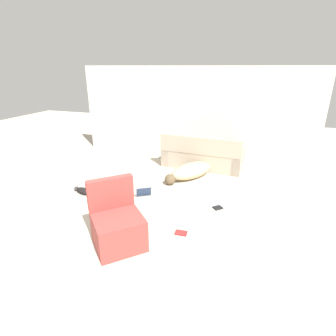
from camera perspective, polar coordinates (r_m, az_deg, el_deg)
The scene contains 9 objects.
ground_plane at distance 3.88m, azimuth -12.22°, elevation -17.97°, with size 20.00×20.00×0.00m, color #BCB29E.
wall_back at distance 7.24m, azimuth 5.17°, elevation 11.64°, with size 6.41×0.06×2.45m.
couch at distance 6.78m, azimuth 7.53°, elevation 2.62°, with size 2.03×1.01×0.86m.
dog at distance 6.04m, azimuth 4.87°, elevation -0.69°, with size 1.04×1.40×0.35m.
cat at distance 5.62m, azimuth -17.96°, elevation -4.74°, with size 0.58×0.26×0.12m.
laptop_open at distance 5.16m, azimuth -5.17°, elevation -5.91°, with size 0.41×0.41×0.23m.
book_red at distance 4.19m, azimuth 2.86°, elevation -13.94°, with size 0.19×0.14×0.02m.
book_black at distance 4.92m, azimuth 10.77°, elevation -8.50°, with size 0.20×0.20×0.02m.
side_chair at distance 3.89m, azimuth -11.04°, elevation -12.08°, with size 0.95×0.95×0.95m.
Camera 1 is at (1.68, -2.52, 2.42)m, focal length 28.00 mm.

